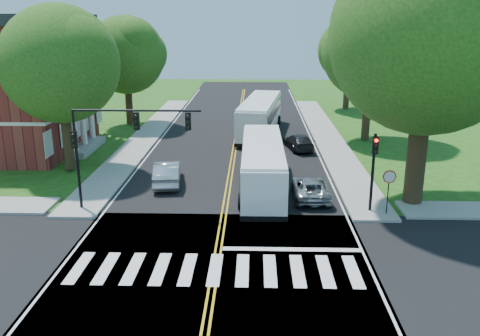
{
  "coord_description": "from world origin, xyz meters",
  "views": [
    {
      "loc": [
        1.68,
        -20.42,
        10.6
      ],
      "look_at": [
        0.87,
        7.04,
        2.4
      ],
      "focal_mm": 38.0,
      "sensor_mm": 36.0,
      "label": 1
    }
  ],
  "objects_px": {
    "signal_ne": "(374,162)",
    "bus_lead": "(263,165)",
    "signal_nw": "(117,135)",
    "suv": "(311,188)",
    "bus_follow": "(260,116)",
    "dark_sedan": "(299,142)",
    "hatchback": "(167,173)"
  },
  "relations": [
    {
      "from": "hatchback",
      "to": "dark_sedan",
      "type": "bearing_deg",
      "value": -141.17
    },
    {
      "from": "suv",
      "to": "hatchback",
      "type": "bearing_deg",
      "value": -15.33
    },
    {
      "from": "signal_ne",
      "to": "bus_follow",
      "type": "bearing_deg",
      "value": 106.77
    },
    {
      "from": "bus_follow",
      "to": "hatchback",
      "type": "distance_m",
      "value": 16.47
    },
    {
      "from": "signal_nw",
      "to": "dark_sedan",
      "type": "height_order",
      "value": "signal_nw"
    },
    {
      "from": "suv",
      "to": "signal_ne",
      "type": "bearing_deg",
      "value": 142.18
    },
    {
      "from": "signal_nw",
      "to": "hatchback",
      "type": "distance_m",
      "value": 6.26
    },
    {
      "from": "signal_nw",
      "to": "bus_lead",
      "type": "relative_size",
      "value": 0.61
    },
    {
      "from": "suv",
      "to": "dark_sedan",
      "type": "relative_size",
      "value": 1.06
    },
    {
      "from": "bus_lead",
      "to": "suv",
      "type": "relative_size",
      "value": 2.54
    },
    {
      "from": "signal_nw",
      "to": "suv",
      "type": "xyz_separation_m",
      "value": [
        10.95,
        2.38,
        -3.72
      ]
    },
    {
      "from": "signal_ne",
      "to": "dark_sedan",
      "type": "bearing_deg",
      "value": 101.38
    },
    {
      "from": "signal_nw",
      "to": "signal_ne",
      "type": "distance_m",
      "value": 14.13
    },
    {
      "from": "signal_ne",
      "to": "suv",
      "type": "relative_size",
      "value": 0.95
    },
    {
      "from": "signal_nw",
      "to": "dark_sedan",
      "type": "relative_size",
      "value": 1.64
    },
    {
      "from": "signal_ne",
      "to": "dark_sedan",
      "type": "height_order",
      "value": "signal_ne"
    },
    {
      "from": "signal_ne",
      "to": "dark_sedan",
      "type": "relative_size",
      "value": 1.01
    },
    {
      "from": "signal_nw",
      "to": "bus_follow",
      "type": "xyz_separation_m",
      "value": [
        8.03,
        20.01,
        -2.65
      ]
    },
    {
      "from": "dark_sedan",
      "to": "bus_follow",
      "type": "bearing_deg",
      "value": -72.59
    },
    {
      "from": "signal_nw",
      "to": "suv",
      "type": "distance_m",
      "value": 11.81
    },
    {
      "from": "hatchback",
      "to": "suv",
      "type": "bearing_deg",
      "value": 158.7
    },
    {
      "from": "dark_sedan",
      "to": "hatchback",
      "type": "bearing_deg",
      "value": 33.95
    },
    {
      "from": "bus_lead",
      "to": "dark_sedan",
      "type": "bearing_deg",
      "value": -107.09
    },
    {
      "from": "hatchback",
      "to": "bus_follow",
      "type": "bearing_deg",
      "value": -118.68
    },
    {
      "from": "signal_ne",
      "to": "bus_lead",
      "type": "distance_m",
      "value": 7.31
    },
    {
      "from": "signal_ne",
      "to": "hatchback",
      "type": "relative_size",
      "value": 0.94
    },
    {
      "from": "bus_follow",
      "to": "dark_sedan",
      "type": "height_order",
      "value": "bus_follow"
    },
    {
      "from": "signal_nw",
      "to": "signal_ne",
      "type": "relative_size",
      "value": 1.62
    },
    {
      "from": "signal_ne",
      "to": "dark_sedan",
      "type": "xyz_separation_m",
      "value": [
        -2.87,
        14.25,
        -2.32
      ]
    },
    {
      "from": "suv",
      "to": "bus_follow",
      "type": "bearing_deg",
      "value": -81.13
    },
    {
      "from": "signal_ne",
      "to": "bus_lead",
      "type": "height_order",
      "value": "signal_ne"
    },
    {
      "from": "suv",
      "to": "dark_sedan",
      "type": "bearing_deg",
      "value": -91.69
    }
  ]
}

